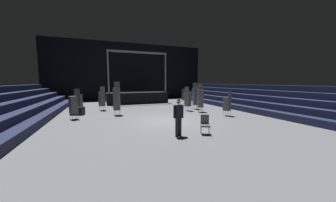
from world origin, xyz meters
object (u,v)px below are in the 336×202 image
at_px(chair_stack_front_right, 79,100).
at_px(chair_stack_mid_right, 73,104).
at_px(chair_stack_front_left, 102,99).
at_px(man_with_tie, 179,115).
at_px(chair_stack_rear_left, 227,103).
at_px(chair_stack_rear_centre, 195,96).
at_px(chair_stack_mid_left, 188,99).
at_px(chair_stack_mid_centre, 184,96).
at_px(chair_stack_aisle_right, 199,96).
at_px(chair_stack_rear_right, 117,99).
at_px(equipment_road_case, 78,111).
at_px(stage_riser, 137,97).
at_px(loose_chair_near_man, 205,123).
at_px(chair_stack_aisle_left, 200,98).

xyz_separation_m(chair_stack_front_right, chair_stack_mid_right, (-0.01, -3.06, 0.04)).
height_order(chair_stack_front_left, chair_stack_mid_right, chair_stack_front_left).
bearing_deg(chair_stack_front_left, man_with_tie, -93.87).
bearing_deg(chair_stack_rear_left, chair_stack_rear_centre, 77.06).
height_order(chair_stack_mid_left, chair_stack_rear_left, chair_stack_mid_left).
relative_size(chair_stack_mid_centre, chair_stack_aisle_right, 0.77).
xyz_separation_m(chair_stack_mid_centre, chair_stack_rear_left, (-0.26, -7.72, 0.08)).
bearing_deg(chair_stack_rear_right, chair_stack_rear_left, 175.11).
bearing_deg(chair_stack_aisle_right, chair_stack_rear_left, -28.68).
bearing_deg(chair_stack_front_left, chair_stack_rear_right, -92.78).
bearing_deg(man_with_tie, chair_stack_front_left, -84.04).
relative_size(man_with_tie, chair_stack_front_right, 0.91).
bearing_deg(chair_stack_rear_left, chair_stack_rear_right, 135.61).
xyz_separation_m(chair_stack_rear_left, chair_stack_rear_centre, (-0.57, 3.72, 0.29)).
distance_m(chair_stack_rear_centre, equipment_road_case, 10.02).
distance_m(chair_stack_mid_centre, equipment_road_case, 11.27).
bearing_deg(chair_stack_mid_right, chair_stack_rear_left, -133.74).
distance_m(chair_stack_front_left, chair_stack_front_right, 1.83).
bearing_deg(equipment_road_case, man_with_tie, -56.77).
bearing_deg(stage_riser, chair_stack_mid_left, -67.26).
xyz_separation_m(chair_stack_mid_right, chair_stack_aisle_right, (11.23, 2.45, 0.08)).
relative_size(man_with_tie, chair_stack_front_left, 0.83).
xyz_separation_m(chair_stack_front_right, chair_stack_mid_left, (8.88, -2.67, 0.08)).
bearing_deg(stage_riser, chair_stack_front_left, -132.01).
height_order(stage_riser, chair_stack_rear_right, stage_riser).
relative_size(chair_stack_front_left, loose_chair_near_man, 2.26).
bearing_deg(loose_chair_near_man, chair_stack_aisle_left, -93.11).
xyz_separation_m(chair_stack_rear_right, chair_stack_aisle_right, (8.35, 1.98, -0.17)).
distance_m(chair_stack_front_left, chair_stack_rear_left, 10.60).
xyz_separation_m(man_with_tie, chair_stack_mid_centre, (5.72, 10.98, -0.15)).
bearing_deg(chair_stack_aisle_left, chair_stack_mid_left, -32.11).
relative_size(chair_stack_rear_centre, chair_stack_aisle_right, 1.11).
height_order(man_with_tie, chair_stack_rear_centre, chair_stack_rear_centre).
bearing_deg(chair_stack_front_right, chair_stack_rear_centre, 11.04).
bearing_deg(chair_stack_mid_left, chair_stack_aisle_left, 7.02).
bearing_deg(loose_chair_near_man, chair_stack_mid_right, -17.01).
distance_m(man_with_tie, chair_stack_front_left, 9.84).
bearing_deg(chair_stack_mid_right, loose_chair_near_man, -162.47).
bearing_deg(chair_stack_front_left, stage_riser, 24.76).
bearing_deg(chair_stack_aisle_right, chair_stack_front_right, -114.36).
bearing_deg(chair_stack_aisle_left, stage_riser, -43.22).
bearing_deg(equipment_road_case, chair_stack_front_left, 40.88).
distance_m(chair_stack_front_right, chair_stack_mid_left, 9.28).
relative_size(chair_stack_mid_left, chair_stack_aisle_right, 0.96).
height_order(stage_riser, chair_stack_mid_centre, stage_riser).
relative_size(chair_stack_rear_centre, loose_chair_near_man, 2.62).
bearing_deg(chair_stack_mid_left, chair_stack_front_left, -140.77).
distance_m(chair_stack_mid_left, equipment_road_case, 9.00).
bearing_deg(chair_stack_front_left, chair_stack_mid_centre, -12.56).
bearing_deg(chair_stack_rear_left, chair_stack_mid_left, 96.27).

